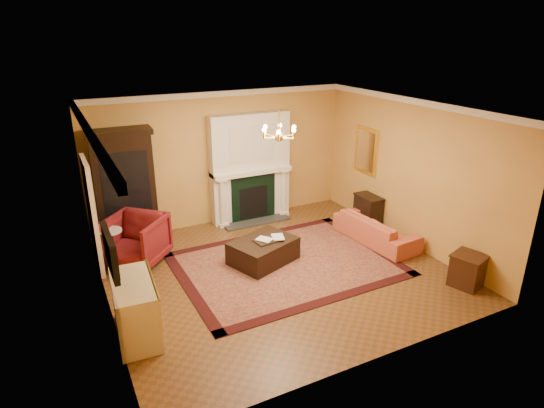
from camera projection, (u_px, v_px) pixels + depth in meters
floor at (278, 271)px, 8.50m from camera, size 6.00×5.50×0.02m
ceiling at (279, 109)px, 7.42m from camera, size 6.00×5.50×0.02m
wall_back at (223, 158)px, 10.26m from camera, size 6.00×0.02×3.00m
wall_front at (381, 264)px, 5.66m from camera, size 6.00×0.02×3.00m
wall_left at (98, 227)px, 6.70m from camera, size 0.02×5.50×3.00m
wall_right at (410, 173)px, 9.22m from camera, size 0.02×5.50×3.00m
fireplace at (250, 170)px, 10.47m from camera, size 1.90×0.70×2.50m
crown_molding at (255, 105)px, 8.24m from camera, size 6.00×5.50×0.12m
doorway at (93, 215)px, 8.30m from camera, size 0.08×1.05×2.10m
tv_panel at (110, 252)px, 6.28m from camera, size 0.09×0.95×0.58m
gilt_mirror at (366, 151)px, 10.32m from camera, size 0.06×0.76×1.05m
chandelier at (279, 133)px, 7.56m from camera, size 0.63×0.55×0.53m
oriental_rug at (286, 264)px, 8.73m from camera, size 4.08×3.08×0.02m
china_cabinet at (125, 191)px, 9.23m from camera, size 1.19×0.59×2.32m
wingback_armchair at (135, 238)px, 8.63m from camera, size 1.39×1.39×1.05m
pedestal_table at (113, 245)px, 8.53m from camera, size 0.42×0.42×0.75m
commode at (135, 309)px, 6.58m from camera, size 0.64×1.22×0.88m
coral_sofa at (376, 225)px, 9.55m from camera, size 0.73×1.98×0.76m
end_table at (467, 271)px, 7.93m from camera, size 0.61×0.61×0.56m
console_table at (368, 212)px, 10.33m from camera, size 0.37×0.63×0.70m
leather_ottoman at (263, 251)px, 8.75m from camera, size 1.42×1.23×0.44m
ottoman_tray at (266, 241)px, 8.62m from camera, size 0.44×0.37×0.03m
book_a at (261, 235)px, 8.47m from camera, size 0.19×0.15×0.29m
book_b at (272, 231)px, 8.65m from camera, size 0.22×0.09×0.31m
topiary_left at (218, 163)px, 10.00m from camera, size 0.17×0.17×0.45m
topiary_right at (281, 156)px, 10.66m from camera, size 0.15×0.15×0.39m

